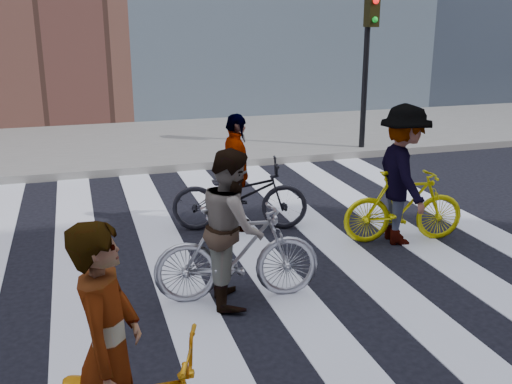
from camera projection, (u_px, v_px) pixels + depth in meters
name	position (u px, v px, depth m)	size (l,w,h in m)	color
ground	(227.00, 280.00, 6.89)	(100.00, 100.00, 0.00)	black
sidewalk_far	(146.00, 143.00, 13.74)	(100.00, 5.00, 0.15)	gray
zebra_crosswalk	(227.00, 280.00, 6.89)	(8.25, 10.00, 0.01)	white
traffic_signal	(368.00, 47.00, 12.34)	(0.22, 0.42, 3.33)	black
bike_silver_mid	(237.00, 253.00, 6.29)	(0.50, 1.76, 1.06)	#A7A8B1
bike_yellow_right	(404.00, 206.00, 7.94)	(0.46, 1.63, 0.98)	#D3CB0B
bike_dark_rear	(240.00, 195.00, 8.38)	(0.66, 1.90, 1.00)	black
rider_left	(109.00, 351.00, 3.82)	(0.64, 0.42, 1.76)	slate
rider_mid	(232.00, 227.00, 6.19)	(0.80, 0.63, 1.66)	slate
rider_right	(403.00, 175.00, 7.80)	(1.19, 0.69, 1.85)	slate
rider_rear	(236.00, 173.00, 8.27)	(0.97, 0.40, 1.65)	slate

